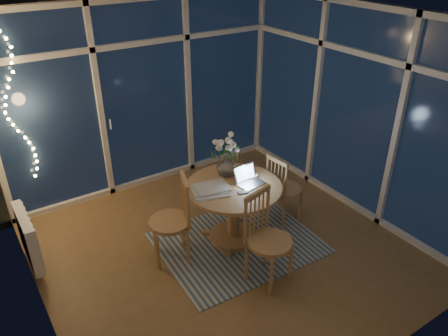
{
  "coord_description": "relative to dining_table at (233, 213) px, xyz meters",
  "views": [
    {
      "loc": [
        -2.25,
        -3.38,
        3.31
      ],
      "look_at": [
        0.15,
        0.25,
        0.92
      ],
      "focal_mm": 35.0,
      "sensor_mm": 36.0,
      "label": 1
    }
  ],
  "objects": [
    {
      "name": "chair_left",
      "position": [
        -0.78,
        0.11,
        0.15
      ],
      "size": [
        0.61,
        0.61,
        1.04
      ],
      "primitive_type": "cube",
      "rotation": [
        0.0,
        0.0,
        -1.91
      ],
      "color": "tan",
      "rests_on": "floor"
    },
    {
      "name": "floor",
      "position": [
        -0.18,
        -0.1,
        -0.38
      ],
      "size": [
        4.0,
        4.0,
        0.0
      ],
      "primitive_type": "plane",
      "color": "brown",
      "rests_on": "ground"
    },
    {
      "name": "bowl",
      "position": [
        0.28,
        0.05,
        0.39
      ],
      "size": [
        0.16,
        0.16,
        0.04
      ],
      "primitive_type": "imported",
      "rotation": [
        0.0,
        0.0,
        -0.05
      ],
      "color": "white",
      "rests_on": "dining_table"
    },
    {
      "name": "newspapers",
      "position": [
        -0.28,
        0.05,
        0.39
      ],
      "size": [
        0.45,
        0.39,
        0.02
      ],
      "primitive_type": "cube",
      "rotation": [
        0.0,
        0.0,
        -0.31
      ],
      "color": "beige",
      "rests_on": "dining_table"
    },
    {
      "name": "rug",
      "position": [
        0.0,
        -0.1,
        -0.37
      ],
      "size": [
        1.89,
        1.54,
        0.01
      ],
      "primitive_type": "cube",
      "rotation": [
        0.0,
        0.0,
        -0.05
      ],
      "color": "beige",
      "rests_on": "floor"
    },
    {
      "name": "phone",
      "position": [
        0.0,
        -0.18,
        0.38
      ],
      "size": [
        0.13,
        0.09,
        0.01
      ],
      "primitive_type": "cube",
      "rotation": [
        0.0,
        0.0,
        -0.3
      ],
      "color": "black",
      "rests_on": "dining_table"
    },
    {
      "name": "wall_left",
      "position": [
        -2.18,
        -0.1,
        0.92
      ],
      "size": [
        0.04,
        4.0,
        2.6
      ],
      "primitive_type": "cube",
      "color": "silver",
      "rests_on": "floor"
    },
    {
      "name": "laptop",
      "position": [
        0.18,
        -0.08,
        0.48
      ],
      "size": [
        0.32,
        0.29,
        0.22
      ],
      "primitive_type": null,
      "rotation": [
        0.0,
        0.0,
        0.12
      ],
      "color": "silver",
      "rests_on": "dining_table"
    },
    {
      "name": "garden_shrubs",
      "position": [
        -0.98,
        3.3,
        0.07
      ],
      "size": [
        0.9,
        0.9,
        0.9
      ],
      "primitive_type": "sphere",
      "color": "#163216",
      "rests_on": "ground"
    },
    {
      "name": "flower_vase",
      "position": [
        0.07,
        0.26,
        0.48
      ],
      "size": [
        0.21,
        0.21,
        0.21
      ],
      "primitive_type": "imported",
      "rotation": [
        0.0,
        0.0,
        -0.05
      ],
      "color": "silver",
      "rests_on": "dining_table"
    },
    {
      "name": "window_wall_back",
      "position": [
        -0.18,
        1.86,
        0.92
      ],
      "size": [
        4.0,
        0.1,
        2.6
      ],
      "primitive_type": "cube",
      "color": "white",
      "rests_on": "floor"
    },
    {
      "name": "fairy_lights",
      "position": [
        -1.83,
        1.78,
        1.15
      ],
      "size": [
        0.24,
        0.1,
        1.85
      ],
      "primitive_type": null,
      "color": "#F0BA60",
      "rests_on": "window_wall_back"
    },
    {
      "name": "radiator",
      "position": [
        -2.12,
        0.8,
        0.02
      ],
      "size": [
        0.1,
        0.7,
        0.58
      ],
      "primitive_type": "cube",
      "color": "white",
      "rests_on": "wall_left"
    },
    {
      "name": "wall_front",
      "position": [
        -0.18,
        -2.1,
        0.92
      ],
      "size": [
        4.0,
        0.04,
        2.6
      ],
      "primitive_type": "cube",
      "color": "silver",
      "rests_on": "floor"
    },
    {
      "name": "garden_fence",
      "position": [
        -0.18,
        5.4,
        0.52
      ],
      "size": [
        11.0,
        0.08,
        1.8
      ],
      "primitive_type": "cube",
      "color": "#342112",
      "rests_on": "ground"
    },
    {
      "name": "ceiling",
      "position": [
        -0.18,
        -0.1,
        2.22
      ],
      "size": [
        4.0,
        4.0,
        0.0
      ],
      "primitive_type": "plane",
      "color": "white",
      "rests_on": "wall_back"
    },
    {
      "name": "garden_patio",
      "position": [
        0.32,
        4.9,
        -0.44
      ],
      "size": [
        12.0,
        6.0,
        0.1
      ],
      "primitive_type": "cube",
      "color": "black",
      "rests_on": "ground"
    },
    {
      "name": "window_wall_right",
      "position": [
        1.78,
        -0.1,
        0.92
      ],
      "size": [
        0.1,
        4.0,
        2.6
      ],
      "primitive_type": "cube",
      "color": "white",
      "rests_on": "floor"
    },
    {
      "name": "chair_front",
      "position": [
        -0.08,
        -0.78,
        0.15
      ],
      "size": [
        0.58,
        0.58,
        1.05
      ],
      "primitive_type": "cube",
      "rotation": [
        0.0,
        0.0,
        0.23
      ],
      "color": "tan",
      "rests_on": "floor"
    },
    {
      "name": "chair_right",
      "position": [
        0.78,
        -0.0,
        0.1
      ],
      "size": [
        0.48,
        0.48,
        0.94
      ],
      "primitive_type": "cube",
      "rotation": [
        0.0,
        0.0,
        1.67
      ],
      "color": "tan",
      "rests_on": "floor"
    },
    {
      "name": "dining_table",
      "position": [
        0.0,
        0.0,
        0.0
      ],
      "size": [
        1.16,
        1.16,
        0.75
      ],
      "primitive_type": "cylinder",
      "rotation": [
        0.0,
        0.0,
        -0.05
      ],
      "color": "tan",
      "rests_on": "floor"
    },
    {
      "name": "wall_back",
      "position": [
        -0.18,
        1.9,
        0.92
      ],
      "size": [
        4.0,
        0.04,
        2.6
      ],
      "primitive_type": "cube",
      "color": "silver",
      "rests_on": "floor"
    },
    {
      "name": "wall_right",
      "position": [
        1.82,
        -0.1,
        0.92
      ],
      "size": [
        0.04,
        4.0,
        2.6
      ],
      "primitive_type": "cube",
      "color": "silver",
      "rests_on": "floor"
    }
  ]
}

